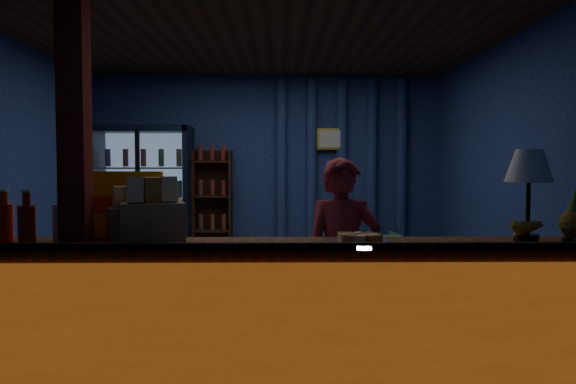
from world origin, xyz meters
name	(u,v)px	position (x,y,z in m)	size (l,w,h in m)	color
ground	(261,313)	(0.00, 0.00, 0.00)	(4.60, 4.60, 0.00)	#515154
room_walls	(261,149)	(0.00, 0.00, 1.57)	(4.60, 4.60, 4.60)	navy
counter	(250,320)	(0.00, -1.91, 0.48)	(4.40, 0.57, 0.99)	brown
support_post	(76,186)	(-1.05, -1.90, 1.30)	(0.16, 0.16, 2.60)	maroon
beverage_cooler	(145,202)	(-1.55, 1.92, 0.93)	(1.20, 0.62, 1.90)	black
bottle_shelf	(213,212)	(-0.70, 2.06, 0.79)	(0.50, 0.28, 1.60)	#381E12
curtain_folds	(342,173)	(1.00, 2.14, 1.30)	(1.74, 0.14, 2.50)	navy
framed_picture	(331,139)	(0.85, 2.10, 1.75)	(0.36, 0.04, 0.28)	gold
shopkeeper	(342,263)	(0.62, -1.39, 0.74)	(0.54, 0.35, 1.47)	maroon
green_chair	(373,257)	(1.31, 1.43, 0.30)	(0.63, 0.65, 0.59)	#4F9F66
side_table	(368,263)	(1.24, 1.37, 0.23)	(0.54, 0.42, 0.54)	#381E12
yellow_sign	(121,205)	(-0.84, -1.68, 1.17)	(0.55, 0.21, 0.43)	#F3A30C
soda_bottles	(31,222)	(-1.30, -1.95, 1.08)	(0.44, 0.18, 0.33)	red
snack_box_left	(152,219)	(-0.60, -1.86, 1.09)	(0.45, 0.40, 0.40)	#9B814B
snack_box_centre	(134,221)	(-0.75, -1.73, 1.07)	(0.40, 0.37, 0.34)	#9B814B
pastry_tray	(359,241)	(0.65, -2.00, 0.97)	(0.42, 0.42, 0.07)	silver
table_lamp	(529,169)	(1.71, -1.87, 1.40)	(0.29, 0.29, 0.57)	black
pineapple	(575,219)	(2.05, -1.79, 1.08)	(0.19, 0.19, 0.32)	olive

